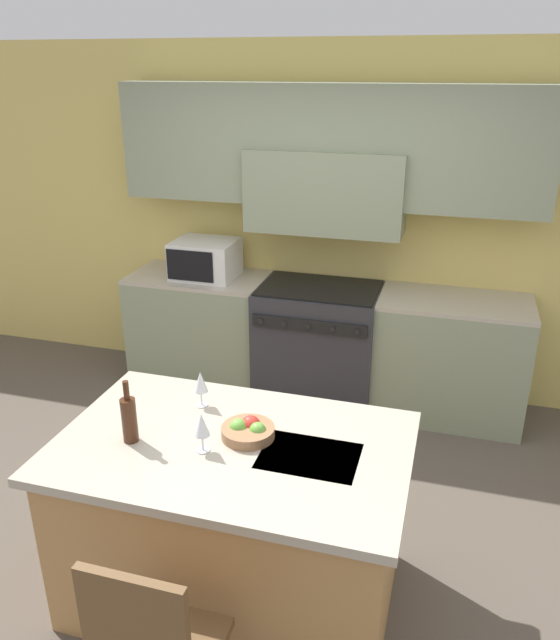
# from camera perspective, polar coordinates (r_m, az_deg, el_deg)

# --- Properties ---
(ground_plane) EXTENTS (10.00, 10.00, 0.00)m
(ground_plane) POSITION_cam_1_polar(r_m,az_deg,el_deg) (3.82, -2.69, -18.93)
(ground_plane) COLOR brown
(back_cabinetry) EXTENTS (10.00, 0.46, 2.70)m
(back_cabinetry) POSITION_cam_1_polar(r_m,az_deg,el_deg) (4.86, 4.56, 11.17)
(back_cabinetry) COLOR #DBC166
(back_cabinetry) RESTS_ON ground_plane
(back_counter) EXTENTS (3.12, 0.62, 0.94)m
(back_counter) POSITION_cam_1_polar(r_m,az_deg,el_deg) (4.96, 3.57, -2.09)
(back_counter) COLOR gray
(back_counter) RESTS_ON ground_plane
(range_stove) EXTENTS (0.93, 0.70, 0.94)m
(range_stove) POSITION_cam_1_polar(r_m,az_deg,el_deg) (4.94, 3.51, -2.15)
(range_stove) COLOR #2D2D33
(range_stove) RESTS_ON ground_plane
(microwave) EXTENTS (0.49, 0.42, 0.29)m
(microwave) POSITION_cam_1_polar(r_m,az_deg,el_deg) (5.01, -6.83, 5.58)
(microwave) COLOR silver
(microwave) RESTS_ON back_counter
(kitchen_island) EXTENTS (1.63, 1.04, 0.90)m
(kitchen_island) POSITION_cam_1_polar(r_m,az_deg,el_deg) (3.21, -4.16, -17.80)
(kitchen_island) COLOR #B7844C
(kitchen_island) RESTS_ON ground_plane
(wine_bottle) EXTENTS (0.07, 0.07, 0.31)m
(wine_bottle) POSITION_cam_1_polar(r_m,az_deg,el_deg) (2.97, -13.63, -8.75)
(wine_bottle) COLOR #422314
(wine_bottle) RESTS_ON kitchen_island
(wine_glass_near) EXTENTS (0.07, 0.07, 0.19)m
(wine_glass_near) POSITION_cam_1_polar(r_m,az_deg,el_deg) (2.83, -7.17, -9.58)
(wine_glass_near) COLOR white
(wine_glass_near) RESTS_ON kitchen_island
(wine_glass_far) EXTENTS (0.07, 0.07, 0.19)m
(wine_glass_far) POSITION_cam_1_polar(r_m,az_deg,el_deg) (3.18, -7.27, -5.72)
(wine_glass_far) COLOR white
(wine_glass_far) RESTS_ON kitchen_island
(fruit_bowl) EXTENTS (0.25, 0.25, 0.10)m
(fruit_bowl) POSITION_cam_1_polar(r_m,az_deg,el_deg) (2.97, -2.93, -10.03)
(fruit_bowl) COLOR #996B47
(fruit_bowl) RESTS_ON kitchen_island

